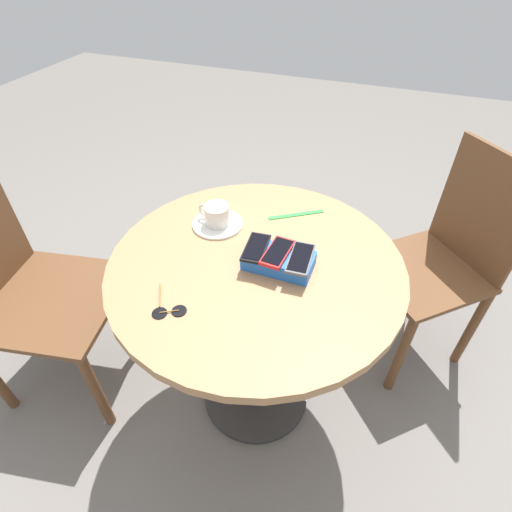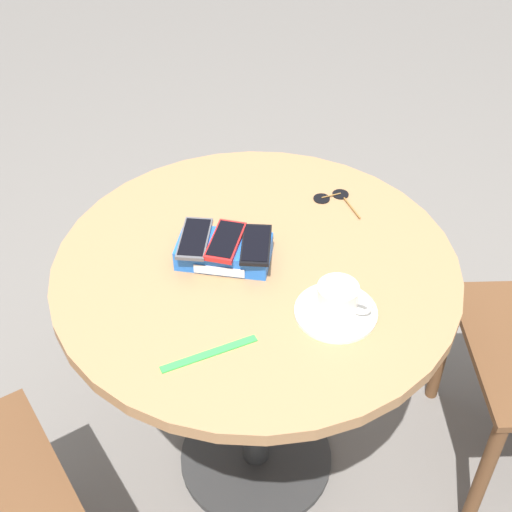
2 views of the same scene
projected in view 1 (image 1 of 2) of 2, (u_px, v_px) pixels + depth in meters
name	position (u px, v px, depth m)	size (l,w,h in m)	color
ground_plane	(256.00, 393.00, 1.65)	(8.00, 8.00, 0.00)	slate
round_table	(256.00, 294.00, 1.26)	(0.87, 0.87, 0.74)	#2D2D2D
phone_box	(279.00, 260.00, 1.13)	(0.20, 0.11, 0.05)	blue
phone_gray	(301.00, 257.00, 1.10)	(0.07, 0.14, 0.01)	#515156
phone_red	(277.00, 253.00, 1.11)	(0.07, 0.13, 0.01)	red
phone_black	(256.00, 247.00, 1.13)	(0.07, 0.13, 0.01)	black
saucer	(218.00, 224.00, 1.29)	(0.16, 0.16, 0.01)	silver
coffee_cup	(216.00, 214.00, 1.27)	(0.11, 0.08, 0.06)	silver
lanyard_strap	(296.00, 215.00, 1.34)	(0.19, 0.02, 0.00)	green
sunglasses	(168.00, 310.00, 1.02)	(0.11, 0.11, 0.01)	black
chair_near_window	(30.00, 290.00, 1.44)	(0.54, 0.54, 0.91)	brown
chair_far_side	(439.00, 262.00, 1.55)	(0.56, 0.56, 0.91)	brown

